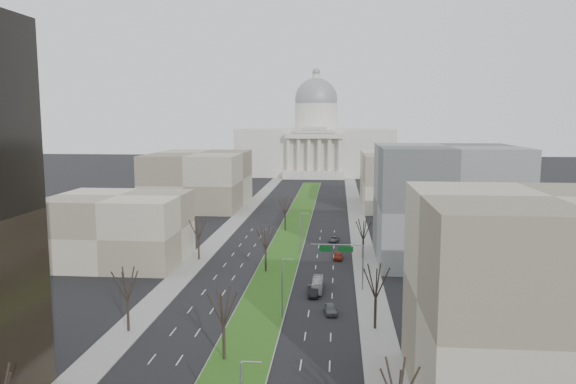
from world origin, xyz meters
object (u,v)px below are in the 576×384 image
Objects in this scene: car_red at (338,256)px; box_van at (317,285)px; car_grey_near at (330,309)px; car_black at (313,291)px; car_grey_far at (334,239)px.

box_van reaches higher than car_red.
box_van reaches higher than car_grey_near.
car_black is 1.11× the size of car_grey_far.
car_grey_near reaches higher than car_grey_far.
box_van is (-2.53, -38.89, 0.40)m from car_grey_far.
car_grey_near is at bearing -74.56° from car_black.
car_red is at bearing 79.32° from car_grey_near.
box_van is at bearing -85.80° from car_grey_far.
car_grey_near is at bearing -77.85° from box_van.
car_grey_far is at bearing 81.51° from car_black.
car_red is 1.03× the size of car_grey_far.
box_van is at bearing 73.96° from car_black.
box_van is at bearing 93.03° from car_grey_near.
car_grey_far is at bearing 86.63° from box_van.
car_grey_far is (3.16, 41.91, -0.19)m from car_black.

